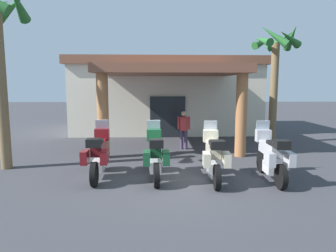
{
  "coord_description": "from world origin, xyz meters",
  "views": [
    {
      "loc": [
        -0.37,
        -8.56,
        2.69
      ],
      "look_at": [
        -0.1,
        2.46,
        1.2
      ],
      "focal_mm": 32.76,
      "sensor_mm": 36.0,
      "label": 1
    }
  ],
  "objects": [
    {
      "name": "motorcycle_green",
      "position": [
        -0.53,
        -0.0,
        0.7
      ],
      "size": [
        0.73,
        2.21,
        1.61
      ],
      "rotation": [
        0.0,
        0.0,
        1.63
      ],
      "color": "black",
      "rests_on": "ground_plane"
    },
    {
      "name": "palm_tree_near_portico",
      "position": [
        4.8,
        5.29,
        3.87
      ],
      "size": [
        2.07,
        2.17,
        5.32
      ],
      "color": "brown",
      "rests_on": "ground_plane"
    },
    {
      "name": "ground_plane",
      "position": [
        0.0,
        0.0,
        0.0
      ],
      "size": [
        80.0,
        80.0,
        0.0
      ],
      "primitive_type": "plane",
      "color": "#38383D"
    },
    {
      "name": "pedestrian",
      "position": [
        0.61,
        4.09,
        0.92
      ],
      "size": [
        0.52,
        0.32,
        1.6
      ],
      "rotation": [
        0.0,
        0.0,
        1.37
      ],
      "color": "#3F334C",
      "rests_on": "ground_plane"
    },
    {
      "name": "motorcycle_cream",
      "position": [
        1.11,
        -0.23,
        0.7
      ],
      "size": [
        0.72,
        2.21,
        1.61
      ],
      "rotation": [
        0.0,
        0.0,
        1.53
      ],
      "color": "black",
      "rests_on": "ground_plane"
    },
    {
      "name": "motorcycle_silver",
      "position": [
        2.75,
        -0.23,
        0.7
      ],
      "size": [
        0.7,
        2.21,
        1.61
      ],
      "rotation": [
        0.0,
        0.0,
        1.56
      ],
      "color": "black",
      "rests_on": "ground_plane"
    },
    {
      "name": "motorcycle_maroon",
      "position": [
        -2.16,
        0.11,
        0.7
      ],
      "size": [
        0.72,
        2.21,
        1.61
      ],
      "rotation": [
        0.0,
        0.0,
        1.61
      ],
      "color": "black",
      "rests_on": "ground_plane"
    },
    {
      "name": "motel_building",
      "position": [
        -0.05,
        9.54,
        2.15
      ],
      "size": [
        10.7,
        10.56,
        4.16
      ],
      "rotation": [
        0.0,
        0.0,
        0.02
      ],
      "color": "silver",
      "rests_on": "ground_plane"
    }
  ]
}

